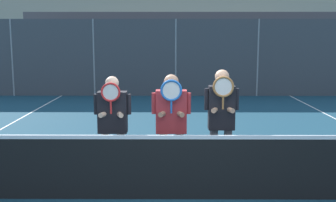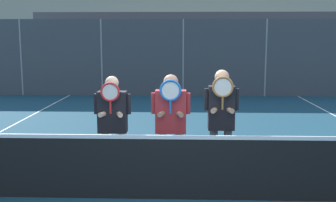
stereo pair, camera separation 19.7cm
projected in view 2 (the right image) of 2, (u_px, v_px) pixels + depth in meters
ground_plane at (183, 199)px, 6.06m from camera, size 120.00×120.00×0.00m
hill_distant at (183, 51)px, 63.57m from camera, size 130.86×72.70×25.45m
clubhouse_building at (212, 47)px, 22.73m from camera, size 17.54×5.50×3.44m
fence_back at (183, 58)px, 16.23m from camera, size 19.09×0.06×2.96m
tennis_net at (183, 167)px, 5.99m from camera, size 12.01×0.09×1.05m
player_leftmost at (113, 120)px, 6.62m from camera, size 0.59×0.34×1.71m
player_center_left at (171, 119)px, 6.51m from camera, size 0.61×0.34×1.75m
player_center_right at (221, 116)px, 6.59m from camera, size 0.54×0.34×1.81m
car_far_left at (76, 68)px, 18.95m from camera, size 4.73×1.98×1.73m
car_left_of_center at (186, 69)px, 18.48m from camera, size 4.06×1.94×1.74m
car_center at (295, 69)px, 18.61m from camera, size 4.53×1.90×1.73m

